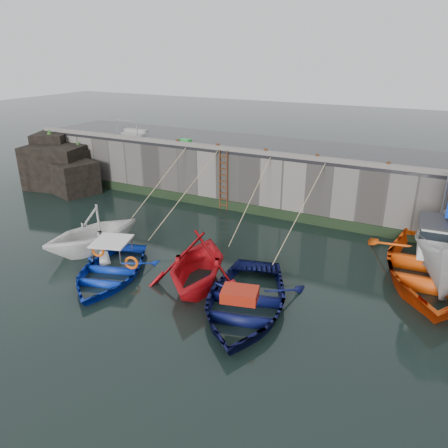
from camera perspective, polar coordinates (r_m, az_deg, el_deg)
The scene contains 23 objects.
ground at distance 15.04m, azimuth -11.02°, elevation -10.84°, with size 120.00×120.00×0.00m, color black.
quay_back at distance 24.56m, azimuth 6.90°, elevation 6.33°, with size 30.00×5.00×3.00m, color slate.
road_back at distance 24.19m, azimuth 7.07°, elevation 9.93°, with size 30.00×5.00×0.16m, color black.
kerb_back at distance 22.01m, azimuth 4.89°, elevation 9.31°, with size 30.00×0.30×0.20m, color slate.
algae_back at distance 22.69m, azimuth 4.46°, elevation 1.78°, with size 30.00×0.08×0.50m, color black.
rock_outcrop at distance 29.09m, azimuth -20.46°, elevation 7.07°, with size 5.85×4.24×3.41m.
ladder at distance 23.04m, azimuth -0.09°, elevation 5.68°, with size 0.51×0.08×3.20m.
boat_near_white at distance 19.63m, azimuth -16.58°, elevation -3.22°, with size 3.70×4.29×2.26m, color white.
boat_near_white_rope at distance 23.02m, azimuth -8.41°, elevation 1.24°, with size 0.04×5.35×3.10m, color tan, non-canonical shape.
boat_near_blue at distance 17.24m, azimuth -14.74°, elevation -6.65°, with size 3.34×4.68×0.97m, color #0B2DB3.
boat_near_blue_rope at distance 21.26m, azimuth -4.78°, elevation -0.37°, with size 0.04×6.75×3.10m, color tan, non-canonical shape.
boat_near_blacktrim at distance 16.19m, azimuth -3.45°, elevation -7.89°, with size 3.80×4.40×2.32m, color red.
boat_near_blacktrim_rope at distance 20.26m, azimuth 3.92°, elevation -1.50°, with size 0.04×5.82×3.10m, color tan, non-canonical shape.
boat_near_navy at distance 14.78m, azimuth 2.63°, elevation -11.04°, with size 3.99×5.58×1.16m, color #090E3D.
boat_near_navy_rope at distance 19.27m, azimuth 9.50°, elevation -3.05°, with size 0.04×6.45×3.10m, color tan, non-canonical shape.
boat_far_orange at distance 18.14m, azimuth 25.73°, elevation -4.93°, with size 5.93×7.95×4.57m.
fish_crate at distance 24.50m, azimuth -5.07°, elevation 10.68°, with size 0.60×0.37×0.27m, color green.
railing at distance 27.36m, azimuth -11.65°, elevation 11.64°, with size 1.60×1.05×1.00m.
bollard_a at distance 24.39m, azimuth -6.09°, elevation 10.60°, with size 0.18×0.18×0.28m, color #3F1E0F.
bollard_b at distance 23.14m, azimuth -0.81°, elevation 10.11°, with size 0.18×0.18×0.28m, color #3F1E0F.
bollard_c at distance 22.02m, azimuth 5.48°, elevation 9.40°, with size 0.18×0.18×0.28m, color #3F1E0F.
bollard_d at distance 21.21m, azimuth 12.06°, elevation 8.54°, with size 0.18×0.18×0.28m, color #3F1E0F.
bollard_e at distance 20.63m, azimuth 20.67°, elevation 7.24°, with size 0.18×0.18×0.28m, color #3F1E0F.
Camera 1 is at (8.21, -9.70, 8.03)m, focal length 35.00 mm.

